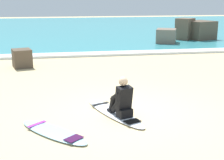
{
  "coord_description": "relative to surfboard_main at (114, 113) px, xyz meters",
  "views": [
    {
      "loc": [
        -1.67,
        -7.43,
        2.8
      ],
      "look_at": [
        -0.16,
        1.17,
        0.55
      ],
      "focal_mm": 52.21,
      "sensor_mm": 36.0,
      "label": 1
    }
  ],
  "objects": [
    {
      "name": "shoreline_rock",
      "position": [
        -2.7,
        6.01,
        0.33
      ],
      "size": [
        0.88,
        0.92,
        0.74
      ],
      "primitive_type": "cube",
      "rotation": [
        0.0,
        0.0,
        1.82
      ],
      "color": "brown",
      "rests_on": "ground"
    },
    {
      "name": "sea",
      "position": [
        0.31,
        21.97,
        0.01
      ],
      "size": [
        80.0,
        28.0,
        0.1
      ],
      "primitive_type": "cube",
      "color": "teal",
      "rests_on": "ground"
    },
    {
      "name": "ground_plane",
      "position": [
        0.31,
        0.03,
        -0.04
      ],
      "size": [
        80.0,
        80.0,
        0.0
      ],
      "primitive_type": "plane",
      "color": "#CCB584"
    },
    {
      "name": "surfboard_main",
      "position": [
        0.0,
        0.0,
        0.0
      ],
      "size": [
        1.37,
        2.43,
        0.08
      ],
      "color": "silver",
      "rests_on": "ground"
    },
    {
      "name": "surfer_seated",
      "position": [
        0.13,
        -0.3,
        0.4
      ],
      "size": [
        0.53,
        0.77,
        0.95
      ],
      "color": "black",
      "rests_on": "surfboard_main"
    },
    {
      "name": "surfboard_spare_near",
      "position": [
        -1.47,
        -0.93,
        0.0
      ],
      "size": [
        1.66,
        1.82,
        0.08
      ],
      "color": "#9ED1E5",
      "rests_on": "ground"
    },
    {
      "name": "breaking_foam",
      "position": [
        0.31,
        8.27,
        0.02
      ],
      "size": [
        80.0,
        0.9,
        0.11
      ],
      "primitive_type": "cube",
      "color": "white",
      "rests_on": "ground"
    },
    {
      "name": "rock_outcrop_distant",
      "position": [
        7.11,
        12.32,
        0.58
      ],
      "size": [
        4.5,
        3.16,
        1.44
      ],
      "color": "brown",
      "rests_on": "ground"
    }
  ]
}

